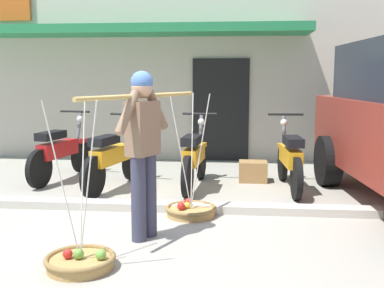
% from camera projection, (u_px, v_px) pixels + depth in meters
% --- Properties ---
extents(ground_plane, '(90.00, 90.00, 0.00)m').
position_uv_depth(ground_plane, '(150.00, 228.00, 5.13)').
color(ground_plane, '#9E998C').
extents(sidewalk_curb, '(20.00, 0.24, 0.10)m').
position_uv_depth(sidewalk_curb, '(160.00, 206.00, 5.82)').
color(sidewalk_curb, '#BAB4A5').
rests_on(sidewalk_curb, ground).
extents(fruit_vendor, '(0.83, 1.67, 1.70)m').
position_uv_depth(fruit_vendor, '(143.00, 143.00, 4.68)').
color(fruit_vendor, '#38384C').
rests_on(fruit_vendor, ground).
extents(fruit_basket_left_side, '(0.61, 0.61, 1.45)m').
position_uv_depth(fruit_basket_left_side, '(80.00, 260.00, 4.03)').
color(fruit_basket_left_side, '#B2894C').
rests_on(fruit_basket_left_side, ground).
extents(fruit_basket_right_side, '(0.61, 0.61, 1.45)m').
position_uv_depth(fruit_basket_right_side, '(191.00, 210.00, 5.58)').
color(fruit_basket_right_side, '#B2894C').
rests_on(fruit_basket_right_side, ground).
extents(motorcycle_nearest_shop, '(0.57, 1.80, 1.09)m').
position_uv_depth(motorcycle_nearest_shop, '(60.00, 152.00, 7.49)').
color(motorcycle_nearest_shop, black).
rests_on(motorcycle_nearest_shop, ground).
extents(motorcycle_second_in_row, '(0.60, 1.79, 1.09)m').
position_uv_depth(motorcycle_second_in_row, '(113.00, 158.00, 6.91)').
color(motorcycle_second_in_row, black).
rests_on(motorcycle_second_in_row, ground).
extents(motorcycle_third_in_row, '(0.54, 1.82, 1.09)m').
position_uv_depth(motorcycle_third_in_row, '(195.00, 158.00, 6.96)').
color(motorcycle_third_in_row, black).
rests_on(motorcycle_third_in_row, ground).
extents(motorcycle_end_of_row, '(0.54, 1.82, 1.09)m').
position_uv_depth(motorcycle_end_of_row, '(290.00, 159.00, 6.84)').
color(motorcycle_end_of_row, black).
rests_on(motorcycle_end_of_row, ground).
extents(storefront_building, '(13.00, 6.00, 4.20)m').
position_uv_depth(storefront_building, '(147.00, 59.00, 11.74)').
color(storefront_building, beige).
rests_on(storefront_building, ground).
extents(wooden_crate, '(0.44, 0.36, 0.32)m').
position_uv_depth(wooden_crate, '(253.00, 171.00, 7.44)').
color(wooden_crate, olive).
rests_on(wooden_crate, ground).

